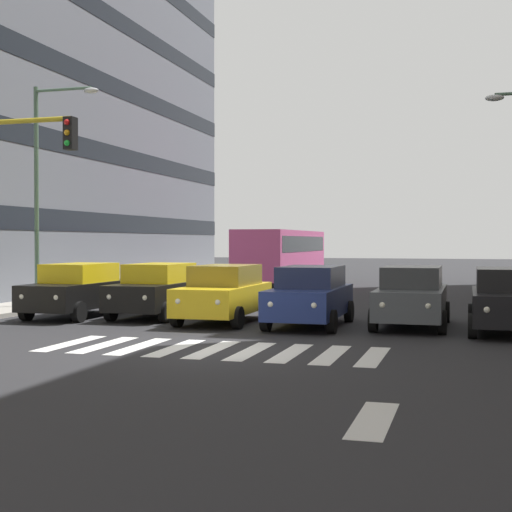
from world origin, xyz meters
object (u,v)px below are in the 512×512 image
at_px(car_0, 508,300).
at_px(street_lamp_right, 45,175).
at_px(bus_behind_traffic, 282,252).
at_px(car_5, 78,289).
at_px(car_1, 412,296).
at_px(car_4, 158,290).
at_px(car_3, 224,293).
at_px(car_2, 310,295).

relative_size(car_0, street_lamp_right, 0.57).
xyz_separation_m(car_0, bus_behind_traffic, (10.59, -17.33, 0.97)).
xyz_separation_m(car_5, bus_behind_traffic, (-2.52, -16.86, 0.97)).
bearing_deg(car_1, car_4, -3.52).
bearing_deg(car_5, car_3, 177.20).
relative_size(car_1, car_3, 1.00).
xyz_separation_m(car_0, car_5, (13.12, -0.47, 0.00)).
height_order(car_2, car_4, same).
bearing_deg(bus_behind_traffic, car_5, 81.49).
xyz_separation_m(car_0, car_1, (2.55, -0.62, 0.00)).
bearing_deg(car_2, bus_behind_traffic, -73.20).
bearing_deg(bus_behind_traffic, car_3, 98.48).
distance_m(car_3, bus_behind_traffic, 17.32).
height_order(car_3, car_5, same).
relative_size(car_3, street_lamp_right, 0.57).
distance_m(car_4, street_lamp_right, 6.24).
height_order(car_4, car_5, same).
relative_size(car_4, street_lamp_right, 0.57).
bearing_deg(car_4, car_2, 168.00).
relative_size(car_1, street_lamp_right, 0.57).
xyz_separation_m(car_4, street_lamp_right, (4.75, -1.04, 3.91)).
relative_size(car_0, bus_behind_traffic, 0.42).
xyz_separation_m(car_3, car_5, (5.07, -0.25, 0.00)).
relative_size(car_0, car_4, 1.00).
xyz_separation_m(car_1, street_lamp_right, (12.80, -1.53, 3.91)).
relative_size(car_0, car_5, 1.00).
height_order(car_4, bus_behind_traffic, bus_behind_traffic).
bearing_deg(car_3, car_4, -19.42).
height_order(bus_behind_traffic, street_lamp_right, street_lamp_right).
relative_size(car_5, bus_behind_traffic, 0.42).
height_order(car_0, street_lamp_right, street_lamp_right).
bearing_deg(car_5, bus_behind_traffic, -98.51).
bearing_deg(car_5, street_lamp_right, -37.16).
height_order(car_0, car_3, same).
xyz_separation_m(car_1, bus_behind_traffic, (8.04, -16.70, 0.97)).
bearing_deg(bus_behind_traffic, car_4, 90.00).
bearing_deg(car_5, car_2, 176.60).
height_order(car_2, car_3, same).
height_order(car_5, street_lamp_right, street_lamp_right).
distance_m(car_2, street_lamp_right, 10.93).
bearing_deg(car_4, street_lamp_right, -12.33).
relative_size(car_0, car_1, 1.00).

